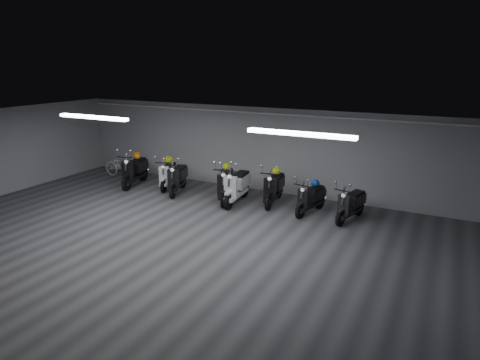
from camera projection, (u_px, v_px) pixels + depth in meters
The scene contains 20 objects.
floor at pixel (163, 243), 9.95m from camera, with size 14.00×10.00×0.01m, color #393A3C.
ceiling at pixel (157, 127), 9.18m from camera, with size 14.00×10.00×0.01m, color gray.
back_wall at pixel (253, 149), 13.84m from camera, with size 14.00×0.01×2.80m, color #949497.
fluor_strip_left at pixel (93, 117), 11.37m from camera, with size 2.40×0.18×0.08m, color white.
fluor_strip_right at pixel (300, 134), 8.73m from camera, with size 2.40×0.18×0.08m, color white.
conduit at pixel (252, 113), 13.43m from camera, with size 0.05×0.05×13.60m, color white.
scooter_1 at pixel (134, 166), 14.40m from camera, with size 0.64×1.93×1.44m, color black, non-canonical shape.
scooter_2 at pixel (168, 170), 14.18m from camera, with size 0.56×1.69×1.26m, color silver, non-canonical shape.
scooter_3 at pixel (177, 173), 13.58m from camera, with size 0.60×1.80×1.34m, color black, non-canonical shape.
scooter_5 at pixel (226, 179), 12.81m from camera, with size 0.64×1.92×1.43m, color black, non-canonical shape.
scooter_6 at pixel (237, 181), 12.58m from camera, with size 0.65×1.94×1.44m, color white, non-canonical shape.
scooter_7 at pixel (274, 182), 12.53m from camera, with size 0.61×1.83×1.36m, color black, non-canonical shape.
scooter_8 at pixel (311, 194), 11.72m from camera, with size 0.53×1.60×1.19m, color black, non-canonical shape.
scooter_9 at pixel (351, 199), 11.19m from camera, with size 0.55×1.64×1.22m, color black, non-canonical shape.
bicycle at pixel (122, 163), 15.46m from camera, with size 0.59×1.68×1.09m, color silver.
helmet_0 at pixel (315, 183), 11.82m from camera, with size 0.23×0.23×0.23m, color navy.
helmet_1 at pixel (277, 171), 12.68m from camera, with size 0.25×0.25×0.25m, color #E0F80E.
helmet_2 at pixel (169, 160), 14.33m from camera, with size 0.29×0.29×0.29m, color #C4D00C.
helmet_3 at pixel (137, 156), 14.56m from camera, with size 0.27×0.27×0.27m, color orange.
helmet_4 at pixel (227, 167), 12.98m from camera, with size 0.26×0.26×0.26m, color #AABD0B.
Camera 1 is at (5.83, -7.29, 4.20)m, focal length 30.83 mm.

